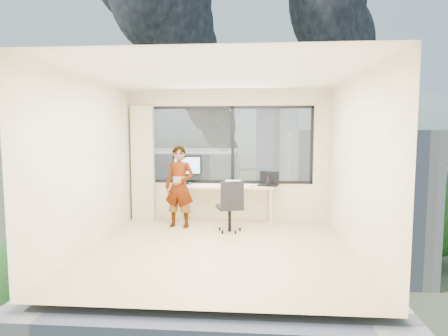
# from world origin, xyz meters

# --- Properties ---
(floor) EXTENTS (4.00, 4.00, 0.01)m
(floor) POSITION_xyz_m (0.00, 0.00, 0.00)
(floor) COLOR tan
(floor) RESTS_ON ground
(ceiling) EXTENTS (4.00, 4.00, 0.01)m
(ceiling) POSITION_xyz_m (0.00, 0.00, 2.60)
(ceiling) COLOR white
(ceiling) RESTS_ON ground
(wall_front) EXTENTS (4.00, 0.01, 2.60)m
(wall_front) POSITION_xyz_m (0.00, -2.00, 1.30)
(wall_front) COLOR beige
(wall_front) RESTS_ON ground
(wall_left) EXTENTS (0.01, 4.00, 2.60)m
(wall_left) POSITION_xyz_m (-2.00, 0.00, 1.30)
(wall_left) COLOR beige
(wall_left) RESTS_ON ground
(wall_right) EXTENTS (0.01, 4.00, 2.60)m
(wall_right) POSITION_xyz_m (2.00, 0.00, 1.30)
(wall_right) COLOR beige
(wall_right) RESTS_ON ground
(window_wall) EXTENTS (3.30, 0.16, 1.55)m
(window_wall) POSITION_xyz_m (0.05, 2.00, 1.52)
(window_wall) COLOR black
(window_wall) RESTS_ON ground
(curtain) EXTENTS (0.45, 0.14, 2.30)m
(curtain) POSITION_xyz_m (-1.72, 1.88, 1.15)
(curtain) COLOR beige
(curtain) RESTS_ON floor
(desk) EXTENTS (1.80, 0.60, 0.75)m
(desk) POSITION_xyz_m (0.00, 1.66, 0.38)
(desk) COLOR #CEBE8A
(desk) RESTS_ON floor
(chair) EXTENTS (0.61, 0.61, 0.95)m
(chair) POSITION_xyz_m (0.10, 1.03, 0.48)
(chair) COLOR black
(chair) RESTS_ON floor
(person) EXTENTS (0.61, 0.45, 1.53)m
(person) POSITION_xyz_m (-0.86, 1.30, 0.76)
(person) COLOR #2D2D33
(person) RESTS_ON floor
(monitor) EXTENTS (0.58, 0.29, 0.57)m
(monitor) POSITION_xyz_m (-0.80, 1.79, 1.04)
(monitor) COLOR black
(monitor) RESTS_ON desk
(game_console) EXTENTS (0.32, 0.27, 0.07)m
(game_console) POSITION_xyz_m (0.12, 1.91, 0.79)
(game_console) COLOR white
(game_console) RESTS_ON desk
(laptop) EXTENTS (0.47, 0.48, 0.25)m
(laptop) POSITION_xyz_m (0.80, 1.65, 0.87)
(laptop) COLOR black
(laptop) RESTS_ON desk
(cellphone) EXTENTS (0.10, 0.05, 0.01)m
(cellphone) POSITION_xyz_m (0.51, 1.53, 0.76)
(cellphone) COLOR black
(cellphone) RESTS_ON desk
(pen_cup) EXTENTS (0.09, 0.09, 0.10)m
(pen_cup) POSITION_xyz_m (0.80, 1.56, 0.80)
(pen_cup) COLOR black
(pen_cup) RESTS_ON desk
(handbag) EXTENTS (0.29, 0.21, 0.20)m
(handbag) POSITION_xyz_m (0.77, 1.86, 0.85)
(handbag) COLOR #0B453A
(handbag) RESTS_ON desk
(exterior_ground) EXTENTS (400.00, 400.00, 0.04)m
(exterior_ground) POSITION_xyz_m (0.00, 120.00, -14.00)
(exterior_ground) COLOR #515B3D
(exterior_ground) RESTS_ON ground
(near_bldg_a) EXTENTS (16.00, 12.00, 14.00)m
(near_bldg_a) POSITION_xyz_m (-9.00, 30.00, -7.00)
(near_bldg_a) COLOR beige
(near_bldg_a) RESTS_ON exterior_ground
(near_bldg_b) EXTENTS (14.00, 13.00, 16.00)m
(near_bldg_b) POSITION_xyz_m (12.00, 38.00, -6.00)
(near_bldg_b) COLOR silver
(near_bldg_b) RESTS_ON exterior_ground
(far_tower_a) EXTENTS (14.00, 14.00, 28.00)m
(far_tower_a) POSITION_xyz_m (-35.00, 95.00, 0.00)
(far_tower_a) COLOR silver
(far_tower_a) RESTS_ON exterior_ground
(far_tower_b) EXTENTS (13.00, 13.00, 30.00)m
(far_tower_b) POSITION_xyz_m (8.00, 120.00, 1.00)
(far_tower_b) COLOR silver
(far_tower_b) RESTS_ON exterior_ground
(far_tower_c) EXTENTS (15.00, 15.00, 26.00)m
(far_tower_c) POSITION_xyz_m (45.00, 140.00, -1.00)
(far_tower_c) COLOR silver
(far_tower_c) RESTS_ON exterior_ground
(far_tower_d) EXTENTS (16.00, 14.00, 22.00)m
(far_tower_d) POSITION_xyz_m (-60.00, 150.00, -3.00)
(far_tower_d) COLOR silver
(far_tower_d) RESTS_ON exterior_ground
(hill_a) EXTENTS (288.00, 216.00, 90.00)m
(hill_a) POSITION_xyz_m (-120.00, 320.00, -14.00)
(hill_a) COLOR slate
(hill_a) RESTS_ON exterior_ground
(hill_b) EXTENTS (300.00, 220.00, 96.00)m
(hill_b) POSITION_xyz_m (100.00, 320.00, -14.00)
(hill_b) COLOR slate
(hill_b) RESTS_ON exterior_ground
(tree_a) EXTENTS (7.00, 7.00, 8.00)m
(tree_a) POSITION_xyz_m (-16.00, 22.00, -10.00)
(tree_a) COLOR #1A501B
(tree_a) RESTS_ON exterior_ground
(tree_b) EXTENTS (7.60, 7.60, 9.00)m
(tree_b) POSITION_xyz_m (4.00, 18.00, -9.50)
(tree_b) COLOR #1A501B
(tree_b) RESTS_ON exterior_ground
(tree_c) EXTENTS (8.40, 8.40, 10.00)m
(tree_c) POSITION_xyz_m (22.00, 40.00, -9.00)
(tree_c) COLOR #1A501B
(tree_c) RESTS_ON exterior_ground
(smoke_plume_a) EXTENTS (40.00, 24.00, 90.00)m
(smoke_plume_a) POSITION_xyz_m (-10.00, 150.00, 39.00)
(smoke_plume_a) COLOR black
(smoke_plume_a) RESTS_ON exterior_ground
(smoke_plume_b) EXTENTS (30.00, 18.00, 70.00)m
(smoke_plume_b) POSITION_xyz_m (55.00, 170.00, 27.00)
(smoke_plume_b) COLOR black
(smoke_plume_b) RESTS_ON exterior_ground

